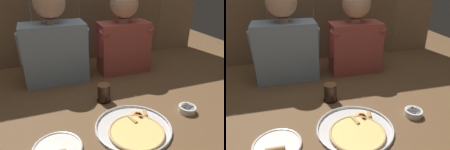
# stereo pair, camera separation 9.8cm
# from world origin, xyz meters

# --- Properties ---
(ground_plane) EXTENTS (3.20, 3.20, 0.00)m
(ground_plane) POSITION_xyz_m (0.00, 0.00, 0.00)
(ground_plane) COLOR brown
(pizza_tray) EXTENTS (0.38, 0.38, 0.03)m
(pizza_tray) POSITION_xyz_m (0.03, -0.17, 0.01)
(pizza_tray) COLOR silver
(pizza_tray) RESTS_ON ground
(dinner_plate) EXTENTS (0.22, 0.22, 0.03)m
(dinner_plate) POSITION_xyz_m (-0.34, -0.18, 0.01)
(dinner_plate) COLOR white
(dinner_plate) RESTS_ON ground
(drinking_glass) EXTENTS (0.09, 0.09, 0.11)m
(drinking_glass) POSITION_xyz_m (-0.03, 0.14, 0.05)
(drinking_glass) COLOR black
(drinking_glass) RESTS_ON ground
(dipping_bowl) EXTENTS (0.09, 0.09, 0.03)m
(dipping_bowl) POSITION_xyz_m (0.36, -0.12, 0.02)
(dipping_bowl) COLOR white
(dipping_bowl) RESTS_ON ground
(diner_left) EXTENTS (0.45, 0.21, 0.63)m
(diner_left) POSITION_xyz_m (-0.25, 0.52, 0.29)
(diner_left) COLOR #849EB7
(diner_left) RESTS_ON ground
(diner_right) EXTENTS (0.40, 0.22, 0.60)m
(diner_right) POSITION_xyz_m (0.25, 0.52, 0.29)
(diner_right) COLOR #AD4C47
(diner_right) RESTS_ON ground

